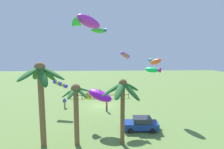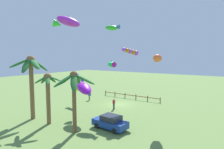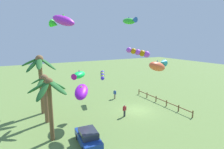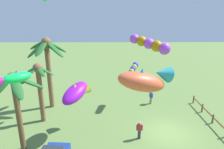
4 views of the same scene
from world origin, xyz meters
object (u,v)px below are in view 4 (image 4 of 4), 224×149
(palm_tree_0, at_px, (15,92))
(kite_fish_6, at_px, (77,92))
(kite_fish_1, at_px, (145,80))
(kite_tube_3, at_px, (133,69))
(kite_fish_2, at_px, (15,78))
(kite_tube_5, at_px, (151,44))
(palm_tree_1, at_px, (39,81))
(palm_tree_2, at_px, (47,56))
(spectator_0, at_px, (151,97))
(spectator_1, at_px, (139,130))

(palm_tree_0, distance_m, kite_fish_6, 4.74)
(kite_fish_1, xyz_separation_m, kite_tube_3, (13.83, -1.21, -3.32))
(kite_fish_2, xyz_separation_m, kite_tube_5, (1.88, -7.41, 1.47))
(kite_fish_2, distance_m, kite_tube_3, 14.10)
(palm_tree_0, height_order, palm_tree_1, palm_tree_0)
(palm_tree_2, xyz_separation_m, kite_fish_6, (-5.13, -3.85, -2.13))
(spectator_0, bearing_deg, kite_tube_3, 87.85)
(palm_tree_0, xyz_separation_m, spectator_0, (8.10, -11.71, -4.03))
(spectator_0, xyz_separation_m, kite_fish_2, (-11.48, 9.81, 6.22))
(palm_tree_0, height_order, kite_fish_2, kite_fish_2)
(kite_fish_1, height_order, kite_fish_6, kite_fish_1)
(kite_fish_1, xyz_separation_m, kite_fish_6, (7.99, 4.28, -3.79))
(spectator_1, bearing_deg, kite_fish_1, 171.23)
(kite_tube_5, height_order, kite_fish_6, kite_tube_5)
(spectator_0, bearing_deg, kite_fish_6, 126.70)
(palm_tree_2, relative_size, kite_tube_5, 3.47)
(palm_tree_2, relative_size, kite_fish_2, 4.72)
(kite_tube_5, relative_size, kite_fish_6, 0.61)
(spectator_0, relative_size, kite_tube_3, 0.67)
(kite_tube_5, distance_m, kite_fish_6, 8.05)
(spectator_1, bearing_deg, kite_tube_3, -1.20)
(spectator_0, relative_size, spectator_1, 1.00)
(kite_fish_2, distance_m, kite_fish_6, 6.89)
(palm_tree_2, distance_m, spectator_0, 12.68)
(palm_tree_0, distance_m, spectator_1, 10.26)
(spectator_0, height_order, spectator_1, same)
(kite_fish_2, bearing_deg, kite_tube_5, -75.78)
(spectator_1, distance_m, kite_fish_1, 9.77)
(kite_tube_3, distance_m, kite_fish_6, 8.03)
(spectator_0, xyz_separation_m, kite_fish_1, (-13.74, 3.43, 6.83))
(kite_tube_3, bearing_deg, kite_fish_6, 136.72)
(spectator_0, height_order, kite_fish_2, kite_fish_2)
(kite_tube_5, bearing_deg, kite_fish_1, 165.99)
(spectator_0, distance_m, kite_fish_2, 16.34)
(spectator_1, distance_m, kite_tube_5, 8.17)
(kite_fish_6, bearing_deg, kite_fish_1, -151.82)
(spectator_1, distance_m, kite_tube_3, 7.76)
(kite_fish_1, bearing_deg, kite_tube_5, -14.01)
(spectator_0, bearing_deg, palm_tree_0, 124.66)
(palm_tree_0, distance_m, palm_tree_1, 4.37)
(palm_tree_1, xyz_separation_m, kite_fish_6, (-1.96, -3.81, -0.32))
(kite_tube_5, bearing_deg, kite_tube_3, -1.05)
(kite_fish_2, bearing_deg, spectator_1, -58.02)
(palm_tree_2, relative_size, spectator_1, 5.00)
(palm_tree_0, xyz_separation_m, kite_tube_5, (-1.51, -9.31, 3.66))
(spectator_0, bearing_deg, kite_tube_5, 165.98)
(palm_tree_1, relative_size, spectator_0, 3.73)
(palm_tree_1, xyz_separation_m, kite_fish_1, (-9.95, -8.09, 3.47))
(kite_fish_6, bearing_deg, palm_tree_0, 120.43)
(palm_tree_2, xyz_separation_m, spectator_1, (-6.21, -9.20, -5.16))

